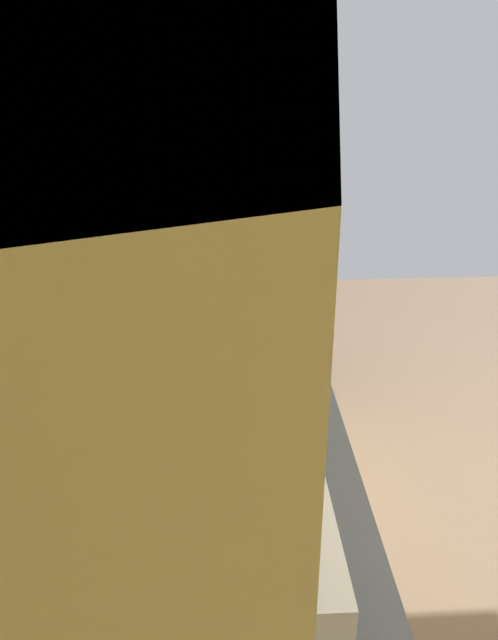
{
  "coord_description": "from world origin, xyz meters",
  "views": [
    {
      "loc": [
        -1.66,
        1.38,
        1.89
      ],
      "look_at": [
        -0.48,
        1.31,
        1.33
      ],
      "focal_mm": 37.0,
      "sensor_mm": 36.0,
      "label": 1
    }
  ],
  "objects_px": {
    "bowl": "(250,292)",
    "microwave": "(215,557)",
    "oven_range": "(222,307)",
    "kettle": "(245,248)"
  },
  "relations": [
    {
      "from": "bowl",
      "to": "microwave",
      "type": "bearing_deg",
      "value": 174.41
    },
    {
      "from": "oven_range",
      "to": "bowl",
      "type": "xyz_separation_m",
      "value": [
        -0.94,
        -0.1,
        0.48
      ]
    },
    {
      "from": "bowl",
      "to": "kettle",
      "type": "bearing_deg",
      "value": 0.0
    },
    {
      "from": "microwave",
      "to": "kettle",
      "type": "bearing_deg",
      "value": -4.46
    },
    {
      "from": "oven_range",
      "to": "bowl",
      "type": "bearing_deg",
      "value": -174.09
    },
    {
      "from": "oven_range",
      "to": "kettle",
      "type": "bearing_deg",
      "value": -170.49
    },
    {
      "from": "microwave",
      "to": "kettle",
      "type": "distance_m",
      "value": 1.77
    },
    {
      "from": "kettle",
      "to": "microwave",
      "type": "bearing_deg",
      "value": 175.54
    },
    {
      "from": "microwave",
      "to": "kettle",
      "type": "height_order",
      "value": "microwave"
    },
    {
      "from": "microwave",
      "to": "bowl",
      "type": "distance_m",
      "value": 1.41
    }
  ]
}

